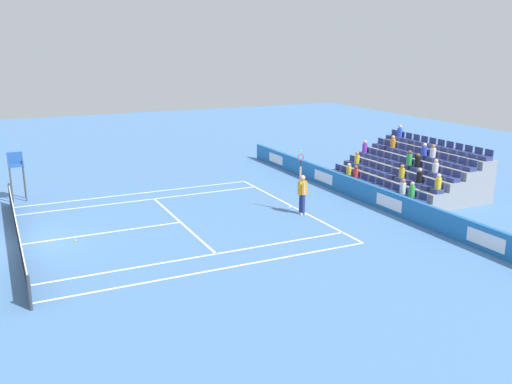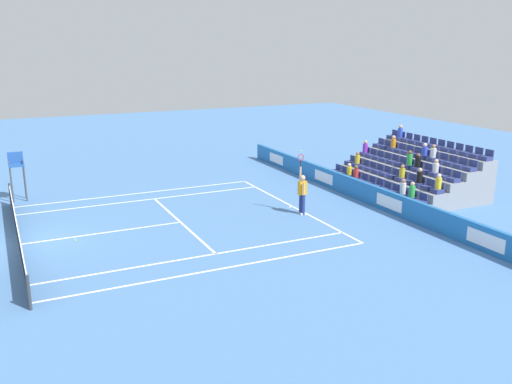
% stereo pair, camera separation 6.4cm
% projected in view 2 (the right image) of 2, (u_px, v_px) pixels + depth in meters
% --- Properties ---
extents(ground_plane, '(80.00, 80.00, 0.00)m').
position_uv_depth(ground_plane, '(19.00, 245.00, 21.07)').
color(ground_plane, '#4C7AB2').
extents(line_baseline, '(10.97, 0.10, 0.01)m').
position_uv_depth(line_baseline, '(293.00, 206.00, 26.02)').
color(line_baseline, white).
rests_on(line_baseline, ground).
extents(line_service, '(8.23, 0.10, 0.01)m').
position_uv_depth(line_service, '(180.00, 222.00, 23.74)').
color(line_service, white).
rests_on(line_service, ground).
extents(line_centre_service, '(0.10, 6.40, 0.01)m').
position_uv_depth(line_centre_service, '(104.00, 233.00, 22.40)').
color(line_centre_service, white).
rests_on(line_centre_service, ground).
extents(line_singles_sideline_left, '(0.10, 11.89, 0.01)m').
position_uv_depth(line_singles_sideline_left, '(145.00, 200.00, 27.14)').
color(line_singles_sideline_left, white).
rests_on(line_singles_sideline_left, ground).
extents(line_singles_sideline_right, '(0.10, 11.89, 0.01)m').
position_uv_depth(line_singles_sideline_right, '(204.00, 256.00, 19.96)').
color(line_singles_sideline_right, white).
rests_on(line_singles_sideline_right, ground).
extents(line_doubles_sideline_left, '(0.10, 11.89, 0.01)m').
position_uv_depth(line_doubles_sideline_left, '(138.00, 193.00, 28.33)').
color(line_doubles_sideline_left, white).
rests_on(line_doubles_sideline_left, ground).
extents(line_doubles_sideline_right, '(0.10, 11.89, 0.01)m').
position_uv_depth(line_doubles_sideline_right, '(218.00, 269.00, 18.76)').
color(line_doubles_sideline_right, white).
rests_on(line_doubles_sideline_right, ground).
extents(line_centre_mark, '(0.10, 0.20, 0.01)m').
position_uv_depth(line_centre_mark, '(291.00, 207.00, 25.98)').
color(line_centre_mark, white).
rests_on(line_centre_mark, ground).
extents(sponsor_barrier, '(21.91, 0.22, 0.96)m').
position_uv_depth(sponsor_barrier, '(355.00, 189.00, 27.36)').
color(sponsor_barrier, '#1E66AD').
rests_on(sponsor_barrier, ground).
extents(tennis_net, '(11.97, 0.10, 1.07)m').
position_uv_depth(tennis_net, '(17.00, 232.00, 20.95)').
color(tennis_net, '#33383D').
rests_on(tennis_net, ground).
extents(tennis_player, '(0.53, 0.37, 2.85)m').
position_uv_depth(tennis_player, '(302.00, 192.00, 24.66)').
color(tennis_player, navy).
rests_on(tennis_player, ground).
extents(umpire_chair, '(0.70, 0.70, 2.34)m').
position_uv_depth(umpire_chair, '(17.00, 169.00, 26.75)').
color(umpire_chair, '#474C54').
rests_on(umpire_chair, ground).
extents(stadium_stand, '(7.44, 4.75, 2.98)m').
position_uv_depth(stadium_stand, '(412.00, 175.00, 28.75)').
color(stadium_stand, gray).
rests_on(stadium_stand, ground).
extents(loose_tennis_ball, '(0.07, 0.07, 0.07)m').
position_uv_depth(loose_tennis_ball, '(75.00, 240.00, 21.43)').
color(loose_tennis_ball, '#D1E533').
rests_on(loose_tennis_ball, ground).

